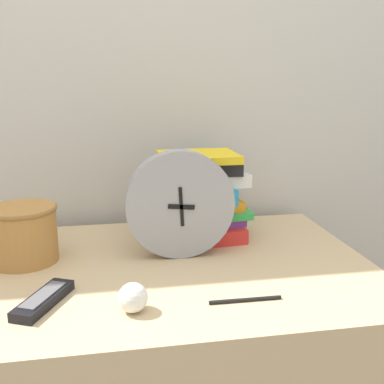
{
  "coord_description": "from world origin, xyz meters",
  "views": [
    {
      "loc": [
        -0.07,
        -0.67,
        1.2
      ],
      "look_at": [
        0.13,
        0.46,
        0.92
      ],
      "focal_mm": 42.0,
      "sensor_mm": 36.0,
      "label": 1
    }
  ],
  "objects_px": {
    "desk_clock": "(180,204)",
    "basket": "(23,232)",
    "book_stack": "(202,196)",
    "pen": "(245,300)",
    "crumpled_paper_ball": "(133,298)",
    "tv_remote": "(44,300)"
  },
  "relations": [
    {
      "from": "book_stack",
      "to": "tv_remote",
      "type": "height_order",
      "value": "book_stack"
    },
    {
      "from": "book_stack",
      "to": "basket",
      "type": "height_order",
      "value": "book_stack"
    },
    {
      "from": "basket",
      "to": "crumpled_paper_ball",
      "type": "xyz_separation_m",
      "value": [
        0.25,
        -0.3,
        -0.05
      ]
    },
    {
      "from": "pen",
      "to": "book_stack",
      "type": "bearing_deg",
      "value": 91.4
    },
    {
      "from": "book_stack",
      "to": "pen",
      "type": "relative_size",
      "value": 1.76
    },
    {
      "from": "desk_clock",
      "to": "book_stack",
      "type": "bearing_deg",
      "value": 57.44
    },
    {
      "from": "tv_remote",
      "to": "pen",
      "type": "height_order",
      "value": "tv_remote"
    },
    {
      "from": "desk_clock",
      "to": "basket",
      "type": "bearing_deg",
      "value": 175.22
    },
    {
      "from": "desk_clock",
      "to": "basket",
      "type": "xyz_separation_m",
      "value": [
        -0.38,
        0.03,
        -0.06
      ]
    },
    {
      "from": "tv_remote",
      "to": "desk_clock",
      "type": "bearing_deg",
      "value": 34.23
    },
    {
      "from": "basket",
      "to": "crumpled_paper_ball",
      "type": "distance_m",
      "value": 0.39
    },
    {
      "from": "desk_clock",
      "to": "pen",
      "type": "distance_m",
      "value": 0.31
    },
    {
      "from": "desk_clock",
      "to": "crumpled_paper_ball",
      "type": "xyz_separation_m",
      "value": [
        -0.13,
        -0.27,
        -0.11
      ]
    },
    {
      "from": "desk_clock",
      "to": "pen",
      "type": "height_order",
      "value": "desk_clock"
    },
    {
      "from": "desk_clock",
      "to": "book_stack",
      "type": "distance_m",
      "value": 0.15
    },
    {
      "from": "book_stack",
      "to": "crumpled_paper_ball",
      "type": "bearing_deg",
      "value": -118.47
    },
    {
      "from": "desk_clock",
      "to": "crumpled_paper_ball",
      "type": "distance_m",
      "value": 0.32
    },
    {
      "from": "crumpled_paper_ball",
      "to": "pen",
      "type": "relative_size",
      "value": 0.39
    },
    {
      "from": "desk_clock",
      "to": "basket",
      "type": "distance_m",
      "value": 0.39
    },
    {
      "from": "crumpled_paper_ball",
      "to": "pen",
      "type": "xyz_separation_m",
      "value": [
        0.23,
        0.0,
        -0.03
      ]
    },
    {
      "from": "tv_remote",
      "to": "pen",
      "type": "relative_size",
      "value": 1.1
    },
    {
      "from": "desk_clock",
      "to": "book_stack",
      "type": "relative_size",
      "value": 1.03
    }
  ]
}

